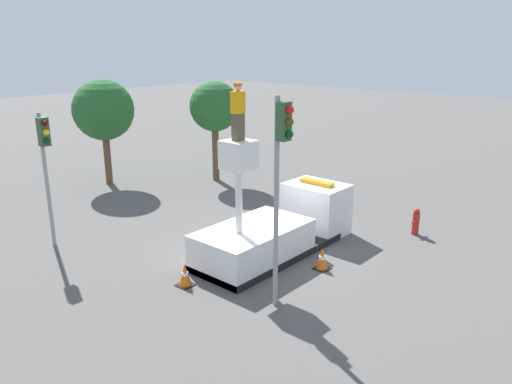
{
  "coord_description": "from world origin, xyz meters",
  "views": [
    {
      "loc": [
        -12.63,
        -10.38,
        7.24
      ],
      "look_at": [
        -2.06,
        -1.19,
        3.02
      ],
      "focal_mm": 35.0,
      "sensor_mm": 36.0,
      "label": 1
    }
  ],
  "objects_px": {
    "tree_left_bg": "(215,107)",
    "fire_hydrant": "(416,222)",
    "traffic_cone_curbside": "(322,259)",
    "tree_right_bg": "(103,110)",
    "traffic_light_pole": "(281,163)",
    "traffic_light_across": "(45,154)",
    "bucket_truck": "(277,230)",
    "worker": "(238,112)",
    "traffic_cone_rear": "(185,275)"
  },
  "relations": [
    {
      "from": "bucket_truck",
      "to": "tree_right_bg",
      "type": "bearing_deg",
      "value": 84.87
    },
    {
      "from": "traffic_light_across",
      "to": "fire_hydrant",
      "type": "height_order",
      "value": "traffic_light_across"
    },
    {
      "from": "traffic_light_across",
      "to": "traffic_cone_rear",
      "type": "xyz_separation_m",
      "value": [
        1.04,
        -5.99,
        -3.15
      ]
    },
    {
      "from": "worker",
      "to": "traffic_cone_curbside",
      "type": "relative_size",
      "value": 2.35
    },
    {
      "from": "traffic_light_across",
      "to": "fire_hydrant",
      "type": "xyz_separation_m",
      "value": [
        9.83,
        -9.53,
        -2.97
      ]
    },
    {
      "from": "fire_hydrant",
      "to": "tree_left_bg",
      "type": "height_order",
      "value": "tree_left_bg"
    },
    {
      "from": "tree_right_bg",
      "to": "traffic_light_pole",
      "type": "bearing_deg",
      "value": -105.67
    },
    {
      "from": "traffic_light_across",
      "to": "fire_hydrant",
      "type": "bearing_deg",
      "value": -44.1
    },
    {
      "from": "bucket_truck",
      "to": "tree_left_bg",
      "type": "relative_size",
      "value": 1.25
    },
    {
      "from": "traffic_light_pole",
      "to": "tree_left_bg",
      "type": "bearing_deg",
      "value": 52.78
    },
    {
      "from": "traffic_light_pole",
      "to": "fire_hydrant",
      "type": "xyz_separation_m",
      "value": [
        7.85,
        -0.58,
        -3.67
      ]
    },
    {
      "from": "worker",
      "to": "tree_left_bg",
      "type": "xyz_separation_m",
      "value": [
        7.35,
        8.56,
        -1.25
      ]
    },
    {
      "from": "traffic_light_pole",
      "to": "tree_left_bg",
      "type": "height_order",
      "value": "traffic_light_pole"
    },
    {
      "from": "traffic_light_across",
      "to": "traffic_cone_curbside",
      "type": "relative_size",
      "value": 6.61
    },
    {
      "from": "worker",
      "to": "fire_hydrant",
      "type": "bearing_deg",
      "value": -24.46
    },
    {
      "from": "bucket_truck",
      "to": "traffic_cone_rear",
      "type": "relative_size",
      "value": 9.17
    },
    {
      "from": "bucket_truck",
      "to": "traffic_light_across",
      "type": "xyz_separation_m",
      "value": [
        -5.04,
        6.44,
        2.69
      ]
    },
    {
      "from": "traffic_light_across",
      "to": "tree_left_bg",
      "type": "distance_m",
      "value": 10.61
    },
    {
      "from": "fire_hydrant",
      "to": "traffic_cone_curbside",
      "type": "xyz_separation_m",
      "value": [
        -5.01,
        1.0,
        -0.17
      ]
    },
    {
      "from": "bucket_truck",
      "to": "traffic_cone_curbside",
      "type": "xyz_separation_m",
      "value": [
        -0.22,
        -2.09,
        -0.44
      ]
    },
    {
      "from": "tree_left_bg",
      "to": "traffic_cone_rear",
      "type": "bearing_deg",
      "value": -139.03
    },
    {
      "from": "bucket_truck",
      "to": "traffic_light_pole",
      "type": "xyz_separation_m",
      "value": [
        -3.06,
        -2.51,
        3.39
      ]
    },
    {
      "from": "tree_left_bg",
      "to": "fire_hydrant",
      "type": "bearing_deg",
      "value": -92.73
    },
    {
      "from": "bucket_truck",
      "to": "traffic_light_across",
      "type": "bearing_deg",
      "value": 128.06
    },
    {
      "from": "tree_right_bg",
      "to": "tree_left_bg",
      "type": "bearing_deg",
      "value": -41.89
    },
    {
      "from": "traffic_cone_rear",
      "to": "traffic_light_across",
      "type": "bearing_deg",
      "value": 99.88
    },
    {
      "from": "traffic_light_across",
      "to": "traffic_cone_curbside",
      "type": "bearing_deg",
      "value": -60.52
    },
    {
      "from": "traffic_light_pole",
      "to": "traffic_cone_rear",
      "type": "height_order",
      "value": "traffic_light_pole"
    },
    {
      "from": "traffic_cone_rear",
      "to": "tree_right_bg",
      "type": "bearing_deg",
      "value": 66.8
    },
    {
      "from": "traffic_cone_curbside",
      "to": "traffic_cone_rear",
      "type": "bearing_deg",
      "value": 146.14
    },
    {
      "from": "traffic_cone_rear",
      "to": "fire_hydrant",
      "type": "bearing_deg",
      "value": -21.91
    },
    {
      "from": "bucket_truck",
      "to": "tree_right_bg",
      "type": "distance_m",
      "value": 12.79
    },
    {
      "from": "bucket_truck",
      "to": "traffic_cone_curbside",
      "type": "distance_m",
      "value": 2.15
    },
    {
      "from": "traffic_light_across",
      "to": "tree_right_bg",
      "type": "xyz_separation_m",
      "value": [
        6.15,
        5.92,
        0.39
      ]
    },
    {
      "from": "traffic_light_pole",
      "to": "fire_hydrant",
      "type": "relative_size",
      "value": 5.57
    },
    {
      "from": "traffic_cone_curbside",
      "to": "tree_right_bg",
      "type": "bearing_deg",
      "value": 84.74
    },
    {
      "from": "bucket_truck",
      "to": "traffic_cone_rear",
      "type": "height_order",
      "value": "bucket_truck"
    },
    {
      "from": "worker",
      "to": "traffic_light_pole",
      "type": "relative_size",
      "value": 0.29
    },
    {
      "from": "traffic_light_pole",
      "to": "traffic_light_across",
      "type": "distance_m",
      "value": 9.19
    },
    {
      "from": "worker",
      "to": "tree_right_bg",
      "type": "height_order",
      "value": "worker"
    },
    {
      "from": "traffic_light_pole",
      "to": "tree_left_bg",
      "type": "xyz_separation_m",
      "value": [
        8.41,
        11.07,
        -0.23
      ]
    },
    {
      "from": "bucket_truck",
      "to": "fire_hydrant",
      "type": "distance_m",
      "value": 5.71
    },
    {
      "from": "traffic_cone_curbside",
      "to": "traffic_light_across",
      "type": "bearing_deg",
      "value": 119.48
    },
    {
      "from": "tree_left_bg",
      "to": "tree_right_bg",
      "type": "bearing_deg",
      "value": 138.11
    },
    {
      "from": "worker",
      "to": "traffic_light_across",
      "type": "distance_m",
      "value": 7.32
    },
    {
      "from": "traffic_light_across",
      "to": "tree_left_bg",
      "type": "height_order",
      "value": "tree_left_bg"
    },
    {
      "from": "traffic_cone_rear",
      "to": "tree_left_bg",
      "type": "relative_size",
      "value": 0.14
    },
    {
      "from": "worker",
      "to": "traffic_cone_rear",
      "type": "relative_size",
      "value": 2.41
    },
    {
      "from": "traffic_cone_curbside",
      "to": "tree_left_bg",
      "type": "bearing_deg",
      "value": 62.39
    },
    {
      "from": "fire_hydrant",
      "to": "traffic_cone_rear",
      "type": "height_order",
      "value": "fire_hydrant"
    }
  ]
}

